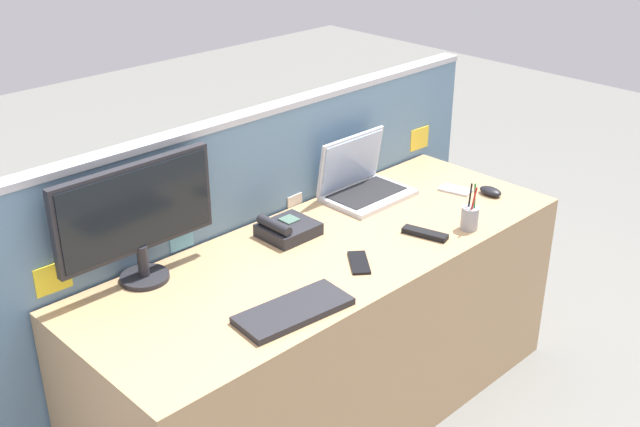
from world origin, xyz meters
TOP-DOWN VIEW (x-y plane):
  - ground_plane at (0.00, 0.00)m, footprint 10.00×10.00m
  - desk at (0.00, 0.00)m, footprint 1.91×0.69m
  - cubicle_divider at (-0.00, 0.39)m, footprint 2.33×0.08m
  - desktop_monitor at (-0.59, 0.28)m, footprint 0.56×0.16m
  - laptop at (0.41, 0.24)m, footprint 0.34×0.25m
  - desk_phone at (-0.04, 0.18)m, footprint 0.19×0.17m
  - keyboard_main at (-0.38, -0.22)m, footprint 0.38×0.19m
  - computer_mouse_right_hand at (0.79, -0.13)m, footprint 0.07×0.10m
  - pen_cup at (0.48, -0.25)m, footprint 0.07×0.07m
  - cell_phone_silver_slab at (0.72, -0.01)m, footprint 0.10×0.14m
  - cell_phone_black_slab at (-0.01, -0.15)m, footprint 0.15×0.16m
  - tv_remote at (0.32, -0.17)m, footprint 0.09×0.18m

SIDE VIEW (x-z plane):
  - ground_plane at x=0.00m, z-range 0.00..0.00m
  - desk at x=0.00m, z-range 0.00..0.73m
  - cubicle_divider at x=0.00m, z-range 0.00..1.16m
  - cell_phone_silver_slab at x=0.72m, z-range 0.73..0.74m
  - cell_phone_black_slab at x=-0.01m, z-range 0.73..0.74m
  - tv_remote at x=0.32m, z-range 0.73..0.75m
  - keyboard_main at x=-0.38m, z-range 0.73..0.75m
  - computer_mouse_right_hand at x=0.79m, z-range 0.73..0.76m
  - desk_phone at x=-0.04m, z-range 0.72..0.80m
  - pen_cup at x=0.48m, z-range 0.69..0.87m
  - laptop at x=0.41m, z-range 0.67..0.92m
  - desktop_monitor at x=-0.59m, z-range 0.77..1.17m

